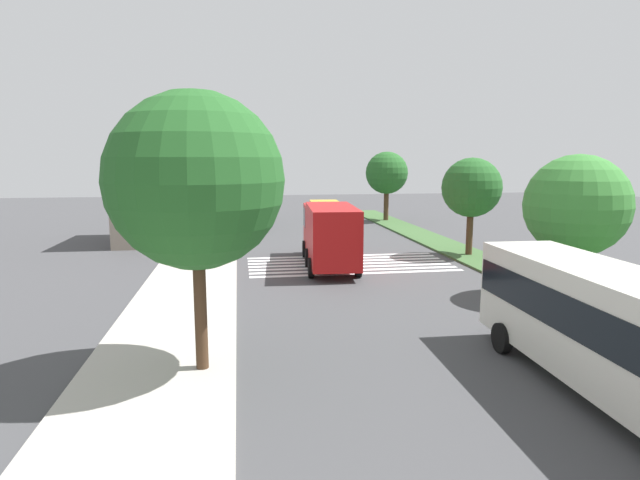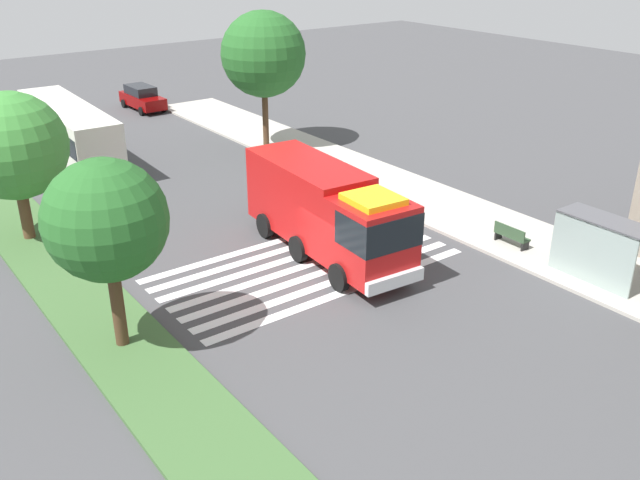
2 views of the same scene
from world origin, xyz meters
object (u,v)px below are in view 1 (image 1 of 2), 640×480
object	(u,v)px
sidewalk_tree_east	(226,171)
transit_bus	(628,332)
fire_truck	(329,231)
bus_stop_shelter	(218,221)
sidewalk_tree_center	(225,185)
median_tree_west	(472,188)
median_tree_center	(387,173)
sidewalk_tree_far_west	(196,181)
parked_car_mid	(249,217)
street_lamp	(228,196)
median_tree_far_west	(577,206)
bench_near_shelter	(216,248)

from	to	relation	value
sidewalk_tree_east	transit_bus	bearing A→B (deg)	-166.10
fire_truck	bus_stop_shelter	bearing A→B (deg)	44.60
sidewalk_tree_center	sidewalk_tree_east	xyz separation A→B (m)	(7.08, 0.00, 1.13)
median_tree_west	median_tree_center	xyz separation A→B (m)	(19.54, 0.00, 0.41)
fire_truck	sidewalk_tree_center	size ratio (longest dim) A/B	1.64
bus_stop_shelter	sidewalk_tree_far_west	distance (m)	23.39
parked_car_mid	sidewalk_tree_east	distance (m)	7.38
bus_stop_shelter	median_tree_west	world-z (taller)	median_tree_west
fire_truck	street_lamp	size ratio (longest dim) A/B	1.78
bus_stop_shelter	median_tree_west	distance (m)	17.90
sidewalk_tree_center	transit_bus	bearing A→B (deg)	-163.57
median_tree_center	median_tree_west	bearing A→B (deg)	-180.00
parked_car_mid	median_tree_far_west	bearing A→B (deg)	-153.43
parked_car_mid	bus_stop_shelter	bearing A→B (deg)	168.17
street_lamp	sidewalk_tree_east	world-z (taller)	sidewalk_tree_east
transit_bus	street_lamp	distance (m)	33.86
fire_truck	bench_near_shelter	world-z (taller)	fire_truck
median_tree_far_west	parked_car_mid	bearing A→B (deg)	25.99
median_tree_far_west	median_tree_west	size ratio (longest dim) A/B	1.02
street_lamp	sidewalk_tree_east	distance (m)	11.98
bench_near_shelter	median_tree_center	bearing A→B (deg)	-44.17
transit_bus	sidewalk_tree_far_west	xyz separation A→B (m)	(4.03, 10.89, 3.70)
transit_bus	sidewalk_tree_center	bearing A→B (deg)	-161.75
bench_near_shelter	sidewalk_tree_center	size ratio (longest dim) A/B	0.27
median_tree_west	median_tree_center	world-z (taller)	median_tree_center
fire_truck	median_tree_center	size ratio (longest dim) A/B	1.38
transit_bus	street_lamp	world-z (taller)	street_lamp
median_tree_far_west	fire_truck	bearing A→B (deg)	46.05
sidewalk_tree_center	median_tree_center	world-z (taller)	median_tree_center
sidewalk_tree_far_west	sidewalk_tree_center	xyz separation A→B (m)	(32.90, 0.00, -1.75)
median_tree_far_west	median_tree_center	bearing A→B (deg)	0.00
parked_car_mid	bench_near_shelter	xyz separation A→B (m)	(-15.34, 2.52, -0.25)
median_tree_west	sidewalk_tree_east	bearing A→B (deg)	34.47
fire_truck	sidewalk_tree_center	xyz separation A→B (m)	(17.83, 6.51, 1.90)
sidewalk_tree_far_west	transit_bus	bearing A→B (deg)	-110.31
bench_near_shelter	sidewalk_tree_far_west	world-z (taller)	sidewalk_tree_far_west
median_tree_center	transit_bus	bearing A→B (deg)	172.53
transit_bus	median_tree_center	size ratio (longest dim) A/B	1.70
sidewalk_tree_far_west	sidewalk_tree_east	size ratio (longest dim) A/B	1.16
sidewalk_tree_center	sidewalk_tree_east	size ratio (longest dim) A/B	0.83
bench_near_shelter	median_tree_west	bearing A→B (deg)	-98.94
sidewalk_tree_east	median_tree_far_west	xyz separation A→B (m)	(-34.19, -16.14, -0.84)
bus_stop_shelter	median_tree_center	world-z (taller)	median_tree_center
median_tree_far_west	median_tree_center	xyz separation A→B (m)	(30.21, 0.00, 0.61)
bus_stop_shelter	sidewalk_tree_center	xyz separation A→B (m)	(9.84, -0.30, 2.12)
sidewalk_tree_east	median_tree_center	xyz separation A→B (m)	(-3.97, -16.14, -0.22)
bench_near_shelter	median_tree_west	world-z (taller)	median_tree_west
median_tree_west	sidewalk_tree_far_west	bearing A→B (deg)	135.58
street_lamp	median_tree_far_west	world-z (taller)	median_tree_far_west
parked_car_mid	sidewalk_tree_far_west	world-z (taller)	sidewalk_tree_far_west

